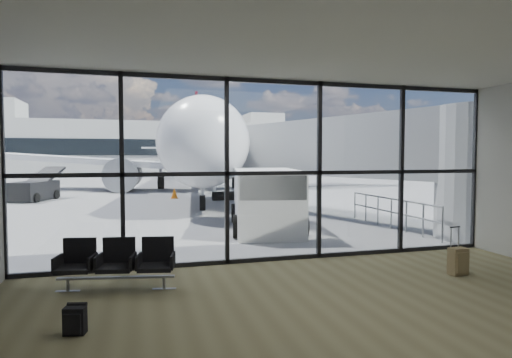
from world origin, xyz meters
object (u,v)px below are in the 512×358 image
backpack (75,320)px  service_van (266,199)px  suitcase (458,261)px  belt_loader (35,189)px  airliner (198,150)px  seating_row (117,261)px

backpack → service_van: (5.31, 7.90, 0.88)m
suitcase → belt_loader: (-12.67, 20.25, 0.34)m
airliner → service_van: airliner is taller
airliner → belt_loader: 13.69m
seating_row → airliner: airliner is taller
belt_loader → backpack: bearing=-58.7°
service_van → belt_loader: bearing=138.8°
suitcase → service_van: service_van is taller
service_van → suitcase: bearing=-59.5°
suitcase → seating_row: bearing=166.7°
backpack → suitcase: suitcase is taller
airliner → service_van: (-0.54, -21.43, -2.07)m
suitcase → service_van: (-2.36, 6.79, 0.78)m
service_van → belt_loader: 16.97m
airliner → seating_row: bearing=-94.0°
airliner → belt_loader: airliner is taller
seating_row → service_van: bearing=61.1°
suitcase → airliner: 28.42m
service_van → belt_loader: (-10.32, 13.47, -0.44)m
backpack → belt_loader: bearing=115.9°
service_van → seating_row: bearing=-118.5°
seating_row → belt_loader: belt_loader is taller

